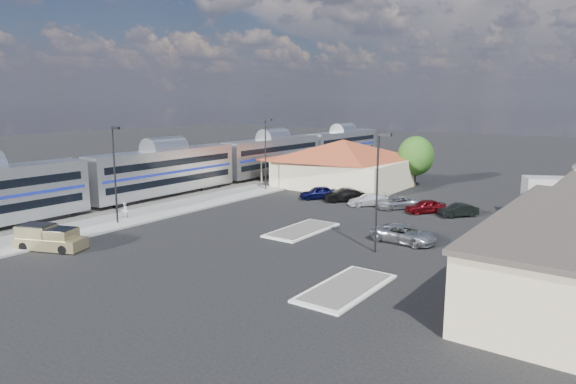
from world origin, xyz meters
The scene contains 21 objects.
ground centered at (0.00, 0.00, 0.00)m, with size 280.00×280.00×0.00m, color black.
railbed centered at (-21.00, 8.00, 0.06)m, with size 16.00×100.00×0.12m, color #4C4944.
platform centered at (-12.00, 6.00, 0.09)m, with size 5.50×92.00×0.18m, color gray.
passenger_train centered at (-18.00, 5.90, 2.87)m, with size 3.00×104.00×5.55m.
freight_cars centered at (-24.00, 4.98, 1.93)m, with size 2.80×46.00×4.00m.
station_depot centered at (-4.56, 24.00, 3.13)m, with size 18.35×12.24×6.20m.
traffic_island_south centered at (4.00, 2.00, 0.10)m, with size 3.30×7.50×0.21m.
traffic_island_north centered at (14.00, -8.00, 0.10)m, with size 3.30×7.50×0.21m.
lamp_plat_s centered at (-10.90, -6.00, 5.34)m, with size 1.08×0.25×9.00m.
lamp_plat_n centered at (-10.90, 16.00, 5.34)m, with size 1.08×0.25×9.00m.
lamp_lot centered at (12.10, 0.00, 5.34)m, with size 1.08×0.25×9.00m.
tree_depot centered at (3.00, 30.00, 4.02)m, with size 4.71×4.71×6.63m.
pickup_truck centered at (-8.50, -13.87, 0.87)m, with size 5.67×3.79×1.84m.
suv centered at (12.73, 3.67, 0.73)m, with size 2.41×5.22×1.45m, color #A1A4A9.
person_b centered at (-11.83, -4.54, 0.98)m, with size 0.77×0.60×1.59m, color white.
parked_car_a centered at (-2.67, 15.17, 0.75)m, with size 1.77×4.40×1.50m, color #0B0D39.
parked_car_b centered at (0.53, 15.47, 0.75)m, with size 1.58×4.53×1.49m, color black.
parked_car_c centered at (3.73, 15.17, 0.66)m, with size 1.84×4.53×1.31m, color white.
parked_car_d centered at (6.93, 15.47, 0.65)m, with size 2.16×4.68×1.30m, color #94969C.
parked_car_e centered at (10.13, 15.17, 0.69)m, with size 1.64×4.07×1.39m, color maroon.
parked_car_f centered at (13.33, 15.47, 0.64)m, with size 1.36×3.91×1.29m, color black.
Camera 1 is at (28.35, -34.06, 11.38)m, focal length 32.00 mm.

